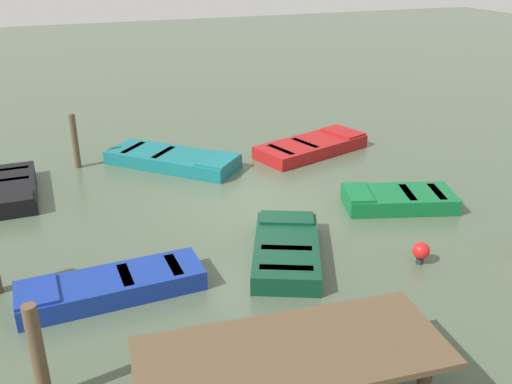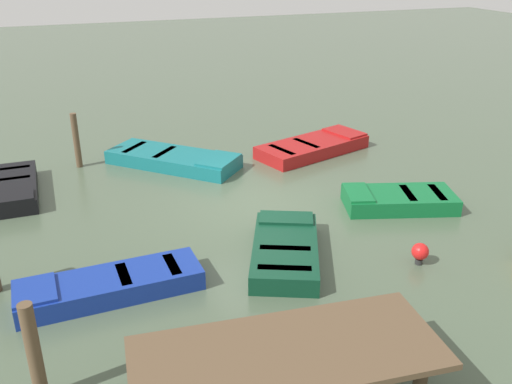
{
  "view_description": "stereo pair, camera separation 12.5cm",
  "coord_description": "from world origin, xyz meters",
  "px_view_note": "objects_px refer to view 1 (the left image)",
  "views": [
    {
      "loc": [
        4.74,
        12.33,
        6.16
      ],
      "look_at": [
        0.0,
        0.0,
        0.35
      ],
      "focal_mm": 39.35,
      "sensor_mm": 36.0,
      "label": 1
    },
    {
      "loc": [
        4.62,
        12.38,
        6.16
      ],
      "look_at": [
        0.0,
        0.0,
        0.35
      ],
      "focal_mm": 39.35,
      "sensor_mm": 36.0,
      "label": 2
    }
  ],
  "objects_px": {
    "mooring_piling_mid_right": "(38,355)",
    "rowboat_blue": "(111,286)",
    "dock_segment": "(292,356)",
    "marker_buoy": "(421,251)",
    "rowboat_black": "(10,189)",
    "rowboat_teal": "(173,159)",
    "mooring_piling_near_left": "(75,141)",
    "rowboat_dark_green": "(286,250)",
    "rowboat_green": "(398,199)",
    "rowboat_red": "(312,146)"
  },
  "relations": [
    {
      "from": "rowboat_black",
      "to": "mooring_piling_near_left",
      "type": "xyz_separation_m",
      "value": [
        -1.88,
        -1.61,
        0.62
      ]
    },
    {
      "from": "rowboat_black",
      "to": "mooring_piling_mid_right",
      "type": "xyz_separation_m",
      "value": [
        -0.61,
        8.12,
        0.63
      ]
    },
    {
      "from": "rowboat_teal",
      "to": "rowboat_blue",
      "type": "xyz_separation_m",
      "value": [
        2.72,
        6.38,
        0.0
      ]
    },
    {
      "from": "mooring_piling_near_left",
      "to": "rowboat_dark_green",
      "type": "bearing_deg",
      "value": 117.09
    },
    {
      "from": "rowboat_teal",
      "to": "rowboat_blue",
      "type": "distance_m",
      "value": 6.94
    },
    {
      "from": "rowboat_dark_green",
      "to": "rowboat_red",
      "type": "xyz_separation_m",
      "value": [
        -3.51,
        -5.88,
        -0.0
      ]
    },
    {
      "from": "mooring_piling_mid_right",
      "to": "mooring_piling_near_left",
      "type": "bearing_deg",
      "value": -97.46
    },
    {
      "from": "mooring_piling_mid_right",
      "to": "marker_buoy",
      "type": "relative_size",
      "value": 3.51
    },
    {
      "from": "rowboat_green",
      "to": "rowboat_dark_green",
      "type": "xyz_separation_m",
      "value": [
        3.74,
        1.37,
        -0.0
      ]
    },
    {
      "from": "rowboat_green",
      "to": "mooring_piling_near_left",
      "type": "bearing_deg",
      "value": -20.69
    },
    {
      "from": "rowboat_teal",
      "to": "mooring_piling_mid_right",
      "type": "distance_m",
      "value": 9.69
    },
    {
      "from": "rowboat_teal",
      "to": "mooring_piling_mid_right",
      "type": "xyz_separation_m",
      "value": [
        4.0,
        8.8,
        0.63
      ]
    },
    {
      "from": "mooring_piling_mid_right",
      "to": "marker_buoy",
      "type": "distance_m",
      "value": 7.67
    },
    {
      "from": "rowboat_blue",
      "to": "mooring_piling_near_left",
      "type": "xyz_separation_m",
      "value": [
        0.0,
        -7.31,
        0.62
      ]
    },
    {
      "from": "rowboat_green",
      "to": "rowboat_blue",
      "type": "bearing_deg",
      "value": 28.59
    },
    {
      "from": "dock_segment",
      "to": "mooring_piling_near_left",
      "type": "height_order",
      "value": "mooring_piling_near_left"
    },
    {
      "from": "dock_segment",
      "to": "mooring_piling_near_left",
      "type": "relative_size",
      "value": 2.75
    },
    {
      "from": "rowboat_dark_green",
      "to": "rowboat_teal",
      "type": "bearing_deg",
      "value": 32.95
    },
    {
      "from": "rowboat_black",
      "to": "mooring_piling_mid_right",
      "type": "distance_m",
      "value": 8.17
    },
    {
      "from": "dock_segment",
      "to": "mooring_piling_mid_right",
      "type": "bearing_deg",
      "value": -15.73
    },
    {
      "from": "dock_segment",
      "to": "mooring_piling_near_left",
      "type": "distance_m",
      "value": 11.24
    },
    {
      "from": "mooring_piling_mid_right",
      "to": "mooring_piling_near_left",
      "type": "xyz_separation_m",
      "value": [
        -1.27,
        -9.73,
        -0.01
      ]
    },
    {
      "from": "rowboat_green",
      "to": "marker_buoy",
      "type": "bearing_deg",
      "value": 82.85
    },
    {
      "from": "rowboat_teal",
      "to": "rowboat_dark_green",
      "type": "distance_m",
      "value": 6.38
    },
    {
      "from": "rowboat_teal",
      "to": "rowboat_dark_green",
      "type": "xyz_separation_m",
      "value": [
        -0.97,
        6.3,
        0.0
      ]
    },
    {
      "from": "rowboat_teal",
      "to": "mooring_piling_near_left",
      "type": "xyz_separation_m",
      "value": [
        2.73,
        -0.93,
        0.62
      ]
    },
    {
      "from": "rowboat_green",
      "to": "rowboat_dark_green",
      "type": "relative_size",
      "value": 0.96
    },
    {
      "from": "mooring_piling_mid_right",
      "to": "rowboat_blue",
      "type": "bearing_deg",
      "value": -117.8
    },
    {
      "from": "rowboat_red",
      "to": "rowboat_black",
      "type": "height_order",
      "value": "same"
    },
    {
      "from": "rowboat_green",
      "to": "marker_buoy",
      "type": "relative_size",
      "value": 6.33
    },
    {
      "from": "rowboat_green",
      "to": "rowboat_blue",
      "type": "relative_size",
      "value": 0.87
    },
    {
      "from": "rowboat_blue",
      "to": "marker_buoy",
      "type": "distance_m",
      "value": 6.35
    },
    {
      "from": "rowboat_dark_green",
      "to": "rowboat_black",
      "type": "bearing_deg",
      "value": 69.0
    },
    {
      "from": "rowboat_teal",
      "to": "rowboat_blue",
      "type": "height_order",
      "value": "same"
    },
    {
      "from": "rowboat_dark_green",
      "to": "mooring_piling_mid_right",
      "type": "height_order",
      "value": "mooring_piling_mid_right"
    },
    {
      "from": "rowboat_red",
      "to": "rowboat_teal",
      "type": "bearing_deg",
      "value": 157.37
    },
    {
      "from": "rowboat_green",
      "to": "mooring_piling_near_left",
      "type": "xyz_separation_m",
      "value": [
        7.44,
        -5.86,
        0.62
      ]
    },
    {
      "from": "rowboat_green",
      "to": "dock_segment",
      "type": "bearing_deg",
      "value": 61.64
    },
    {
      "from": "rowboat_blue",
      "to": "rowboat_dark_green",
      "type": "bearing_deg",
      "value": 179.22
    },
    {
      "from": "rowboat_red",
      "to": "rowboat_black",
      "type": "relative_size",
      "value": 1.32
    },
    {
      "from": "rowboat_teal",
      "to": "mooring_piling_near_left",
      "type": "distance_m",
      "value": 2.95
    },
    {
      "from": "dock_segment",
      "to": "mooring_piling_mid_right",
      "type": "xyz_separation_m",
      "value": [
        3.36,
        -1.31,
        0.01
      ]
    },
    {
      "from": "rowboat_dark_green",
      "to": "marker_buoy",
      "type": "distance_m",
      "value": 2.82
    },
    {
      "from": "mooring_piling_mid_right",
      "to": "rowboat_black",
      "type": "bearing_deg",
      "value": -85.71
    },
    {
      "from": "rowboat_teal",
      "to": "rowboat_red",
      "type": "bearing_deg",
      "value": 38.95
    },
    {
      "from": "rowboat_dark_green",
      "to": "rowboat_red",
      "type": "bearing_deg",
      "value": -6.62
    },
    {
      "from": "dock_segment",
      "to": "marker_buoy",
      "type": "height_order",
      "value": "dock_segment"
    },
    {
      "from": "dock_segment",
      "to": "rowboat_blue",
      "type": "distance_m",
      "value": 4.32
    },
    {
      "from": "rowboat_teal",
      "to": "rowboat_green",
      "type": "bearing_deg",
      "value": -1.96
    },
    {
      "from": "rowboat_dark_green",
      "to": "rowboat_green",
      "type": "bearing_deg",
      "value": -45.67
    }
  ]
}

